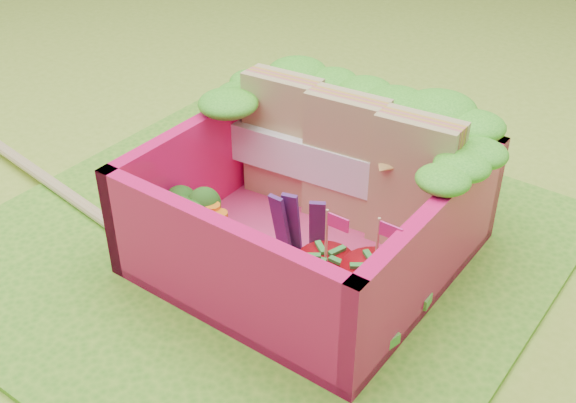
# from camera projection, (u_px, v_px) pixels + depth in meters

# --- Properties ---
(ground) EXTENTS (14.00, 14.00, 0.00)m
(ground) POSITION_uv_depth(u_px,v_px,m) (259.00, 248.00, 3.53)
(ground) COLOR #8CB031
(ground) RESTS_ON ground
(placemat) EXTENTS (2.60, 2.60, 0.03)m
(placemat) POSITION_uv_depth(u_px,v_px,m) (259.00, 245.00, 3.52)
(placemat) COLOR #51A124
(placemat) RESTS_ON ground
(bento_floor) EXTENTS (1.30, 1.30, 0.05)m
(bento_floor) POSITION_uv_depth(u_px,v_px,m) (308.00, 249.00, 3.43)
(bento_floor) COLOR #DD3875
(bento_floor) RESTS_ON placemat
(bento_box) EXTENTS (1.30, 1.30, 0.55)m
(bento_box) POSITION_uv_depth(u_px,v_px,m) (309.00, 206.00, 3.29)
(bento_box) COLOR #ED1461
(bento_box) RESTS_ON placemat
(lettuce_ruffle) EXTENTS (1.43, 0.77, 0.11)m
(lettuce_ruffle) POSITION_uv_depth(u_px,v_px,m) (363.00, 105.00, 3.39)
(lettuce_ruffle) COLOR #29951B
(lettuce_ruffle) RESTS_ON bento_box
(sandwich_stack) EXTENTS (1.20, 0.30, 0.66)m
(sandwich_stack) POSITION_uv_depth(u_px,v_px,m) (346.00, 161.00, 3.43)
(sandwich_stack) COLOR tan
(sandwich_stack) RESTS_ON bento_floor
(broccoli) EXTENTS (0.34, 0.34, 0.27)m
(broccoli) POSITION_uv_depth(u_px,v_px,m) (190.00, 214.00, 3.29)
(broccoli) COLOR #569247
(broccoli) RESTS_ON bento_floor
(carrot_sticks) EXTENTS (0.12, 0.08, 0.27)m
(carrot_sticks) POSITION_uv_depth(u_px,v_px,m) (218.00, 232.00, 3.28)
(carrot_sticks) COLOR orange
(carrot_sticks) RESTS_ON bento_floor
(purple_wedges) EXTENTS (0.22, 0.10, 0.38)m
(purple_wedges) POSITION_uv_depth(u_px,v_px,m) (297.00, 229.00, 3.20)
(purple_wedges) COLOR #3B164E
(purple_wedges) RESTS_ON bento_floor
(strawberry_left) EXTENTS (0.24, 0.24, 0.48)m
(strawberry_left) POSITION_uv_depth(u_px,v_px,m) (325.00, 279.00, 3.02)
(strawberry_left) COLOR red
(strawberry_left) RESTS_ON bento_floor
(strawberry_right) EXTENTS (0.28, 0.28, 0.52)m
(strawberry_right) POSITION_uv_depth(u_px,v_px,m) (373.00, 293.00, 2.91)
(strawberry_right) COLOR red
(strawberry_right) RESTS_ON bento_floor
(snap_peas) EXTENTS (0.66, 0.51, 0.05)m
(snap_peas) POSITION_uv_depth(u_px,v_px,m) (343.00, 295.00, 3.08)
(snap_peas) COLOR #5DC43D
(snap_peas) RESTS_ON bento_floor
(chopsticks) EXTENTS (2.48, 0.38, 0.05)m
(chopsticks) POSITION_uv_depth(u_px,v_px,m) (61.00, 190.00, 3.86)
(chopsticks) COLOR tan
(chopsticks) RESTS_ON placemat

